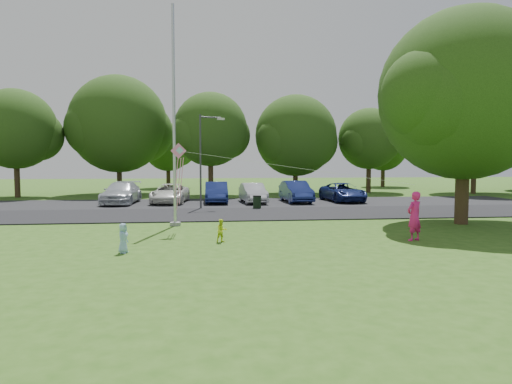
{
  "coord_description": "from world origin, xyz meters",
  "views": [
    {
      "loc": [
        -2.17,
        -16.16,
        3.03
      ],
      "look_at": [
        0.14,
        4.0,
        1.6
      ],
      "focal_mm": 32.0,
      "sensor_mm": 36.0,
      "label": 1
    }
  ],
  "objects": [
    {
      "name": "ground",
      "position": [
        0.0,
        0.0,
        0.0
      ],
      "size": [
        120.0,
        120.0,
        0.0
      ],
      "primitive_type": "plane",
      "color": "#2C5616",
      "rests_on": "ground"
    },
    {
      "name": "parking_strip",
      "position": [
        0.0,
        15.5,
        0.03
      ],
      "size": [
        42.0,
        7.0,
        0.06
      ],
      "primitive_type": "cube",
      "color": "black",
      "rests_on": "ground"
    },
    {
      "name": "flagpole",
      "position": [
        -3.5,
        5.0,
        4.17
      ],
      "size": [
        0.5,
        0.5,
        10.0
      ],
      "color": "#B7BABF",
      "rests_on": "ground"
    },
    {
      "name": "park_road",
      "position": [
        0.0,
        9.0,
        0.03
      ],
      "size": [
        60.0,
        6.0,
        0.06
      ],
      "primitive_type": "cube",
      "color": "black",
      "rests_on": "ground"
    },
    {
      "name": "child_yellow",
      "position": [
        -1.54,
        0.52,
        0.43
      ],
      "size": [
        0.51,
        0.46,
        0.86
      ],
      "primitive_type": "imported",
      "rotation": [
        0.0,
        0.0,
        0.39
      ],
      "color": "#DBF426",
      "rests_on": "ground"
    },
    {
      "name": "street_lamp",
      "position": [
        -2.15,
        12.1,
        3.48
      ],
      "size": [
        1.57,
        0.68,
        5.79
      ],
      "rotation": [
        0.0,
        0.0,
        0.34
      ],
      "color": "#3F3F44",
      "rests_on": "ground"
    },
    {
      "name": "woman",
      "position": [
        5.65,
        0.02,
        0.93
      ],
      "size": [
        0.8,
        0.7,
        1.85
      ],
      "primitive_type": "imported",
      "rotation": [
        0.0,
        0.0,
        3.6
      ],
      "color": "#E41E79",
      "rests_on": "ground"
    },
    {
      "name": "kite",
      "position": [
        -2.95,
        2.81,
        2.96
      ],
      "size": [
        9.18,
        3.16,
        2.8
      ],
      "rotation": [
        0.0,
        0.0,
        0.13
      ],
      "color": "pink",
      "rests_on": "ground"
    },
    {
      "name": "big_tree",
      "position": [
        9.85,
        4.0,
        5.9
      ],
      "size": [
        8.74,
        7.95,
        10.05
      ],
      "rotation": [
        0.0,
        0.0,
        0.24
      ],
      "color": "#332316",
      "rests_on": "ground"
    },
    {
      "name": "parked_cars",
      "position": [
        -0.49,
        15.56,
        0.76
      ],
      "size": [
        17.95,
        5.19,
        1.49
      ],
      "color": "#B2B7BF",
      "rests_on": "ground"
    },
    {
      "name": "tree_row",
      "position": [
        1.59,
        24.23,
        5.71
      ],
      "size": [
        64.35,
        11.94,
        10.88
      ],
      "color": "#332316",
      "rests_on": "ground"
    },
    {
      "name": "child_blue",
      "position": [
        -4.8,
        -1.09,
        0.49
      ],
      "size": [
        0.42,
        0.54,
        0.98
      ],
      "primitive_type": "imported",
      "rotation": [
        0.0,
        0.0,
        1.32
      ],
      "color": "#93BFE2",
      "rests_on": "ground"
    },
    {
      "name": "trash_can",
      "position": [
        1.08,
        11.63,
        0.42
      ],
      "size": [
        0.53,
        0.53,
        0.84
      ],
      "rotation": [
        0.0,
        0.0,
        0.19
      ],
      "color": "black",
      "rests_on": "ground"
    },
    {
      "name": "horizon_trees",
      "position": [
        4.06,
        33.88,
        4.3
      ],
      "size": [
        77.46,
        7.2,
        7.02
      ],
      "color": "#332316",
      "rests_on": "ground"
    }
  ]
}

